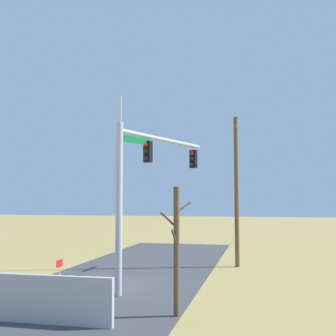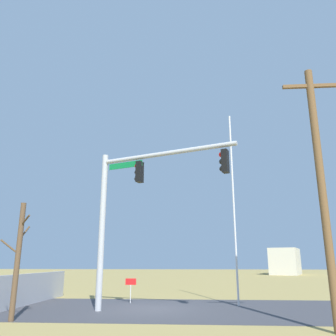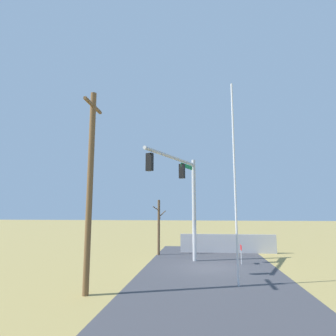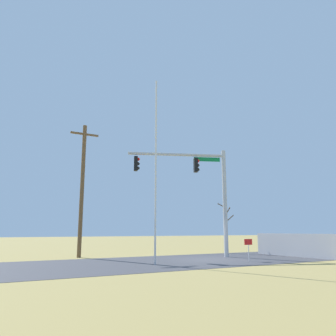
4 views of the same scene
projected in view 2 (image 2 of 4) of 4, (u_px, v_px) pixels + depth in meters
The scene contains 10 objects.
ground_plane at pixel (150, 309), 15.77m from camera, with size 160.00×160.00×0.00m, color #9E894C.
road_surface at pixel (239, 309), 15.48m from camera, with size 28.00×8.00×0.01m, color #3D3D42.
sidewalk_corner at pixel (75, 311), 15.05m from camera, with size 6.00×6.00×0.01m, color #B7B5AD.
retaining_fence at pixel (35, 288), 17.99m from camera, with size 0.20×7.77×1.49m, color #A8A8AD.
signal_mast at pixel (134, 197), 15.55m from camera, with size 6.20×2.63×7.06m.
flagpole at pixel (234, 204), 17.88m from camera, with size 0.10×0.10×9.86m, color silver.
utility_pole at pixel (321, 185), 11.43m from camera, with size 1.90×0.26×8.74m.
bare_tree at pixel (18, 258), 12.96m from camera, with size 1.27×1.02×4.29m.
open_sign at pixel (131, 285), 18.07m from camera, with size 0.56×0.04×1.22m.
distant_building at pixel (285, 261), 56.58m from camera, with size 7.76×4.15×4.15m, color beige.
Camera 2 is at (-2.07, 16.79, 2.09)m, focal length 37.03 mm.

